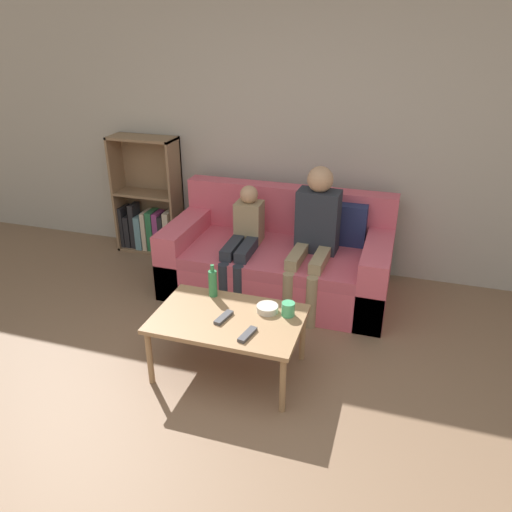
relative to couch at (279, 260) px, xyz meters
name	(u,v)px	position (x,y,z in m)	size (l,w,h in m)	color
ground_plane	(192,487)	(0.12, -2.18, -0.28)	(22.00, 22.00, 0.00)	#84664C
wall_back	(312,131)	(0.12, 0.60, 1.02)	(12.00, 0.06, 2.60)	#B7B2A8
couch	(279,260)	(0.00, 0.00, 0.00)	(1.90, 0.95, 0.85)	#DB5B70
bookshelf	(150,210)	(-1.49, 0.44, 0.14)	(0.66, 0.28, 1.18)	#8E7051
coffee_table	(228,322)	(-0.03, -1.22, 0.11)	(0.98, 0.63, 0.43)	#A87F56
person_adult	(315,228)	(0.32, -0.09, 0.38)	(0.35, 0.66, 1.15)	#9E8966
person_child	(244,238)	(-0.28, -0.15, 0.24)	(0.23, 0.65, 0.93)	#282D38
cup_near	(288,309)	(0.34, -1.08, 0.19)	(0.09, 0.09, 0.09)	#4CB77A
tv_remote_0	(224,317)	(-0.04, -1.25, 0.16)	(0.08, 0.18, 0.02)	#47474C
tv_remote_1	(247,334)	(0.16, -1.38, 0.16)	(0.08, 0.18, 0.02)	#47474C
snack_bowl	(267,308)	(0.20, -1.07, 0.17)	(0.15, 0.15, 0.05)	beige
bottle	(213,283)	(-0.22, -0.98, 0.25)	(0.06, 0.06, 0.24)	#33844C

